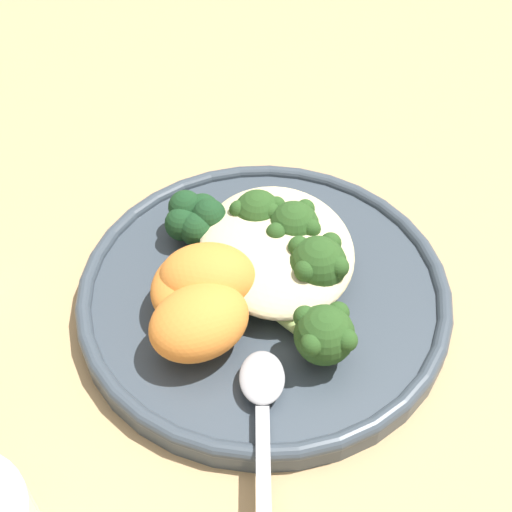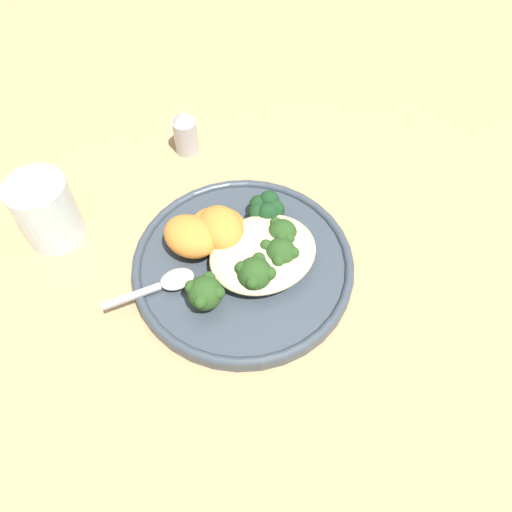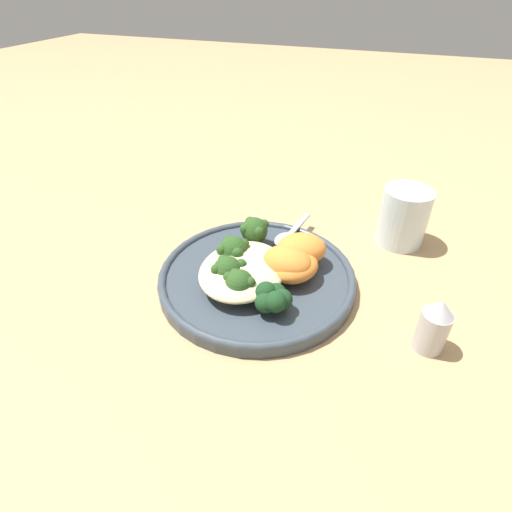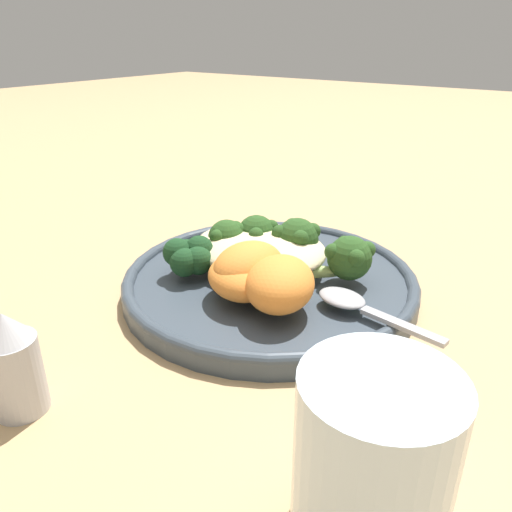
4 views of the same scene
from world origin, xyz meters
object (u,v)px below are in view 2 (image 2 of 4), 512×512
object	(u,v)px
spoon	(169,282)
plate	(243,264)
broccoli_stalk_0	(208,289)
sweet_potato_chunk_0	(218,225)
sweet_potato_chunk_2	(222,228)
salt_shaker	(185,132)
kale_tuft	(266,208)
broccoli_stalk_3	(270,238)
sweet_potato_chunk_1	(190,236)
broccoli_stalk_2	(275,253)
water_glass	(46,211)
quinoa_mound	(262,251)
broccoli_stalk_1	(253,271)

from	to	relation	value
spoon	plate	bearing A→B (deg)	178.43
broccoli_stalk_0	sweet_potato_chunk_0	xyz separation A→B (m)	(-0.06, -0.08, -0.00)
plate	sweet_potato_chunk_2	distance (m)	0.05
spoon	salt_shaker	xyz separation A→B (m)	(-0.14, -0.22, 0.01)
sweet_potato_chunk_2	kale_tuft	bearing A→B (deg)	-177.79
broccoli_stalk_3	kale_tuft	distance (m)	0.05
broccoli_stalk_0	spoon	distance (m)	0.06
sweet_potato_chunk_0	sweet_potato_chunk_1	bearing A→B (deg)	1.79
broccoli_stalk_2	water_glass	bearing A→B (deg)	-177.34
broccoli_stalk_2	spoon	xyz separation A→B (m)	(0.13, -0.04, -0.01)
salt_shaker	broccoli_stalk_3	bearing A→B (deg)	89.91
broccoli_stalk_2	sweet_potato_chunk_0	xyz separation A→B (m)	(0.04, -0.08, -0.00)
plate	water_glass	world-z (taller)	water_glass
sweet_potato_chunk_1	sweet_potato_chunk_0	bearing A→B (deg)	-178.21
plate	broccoli_stalk_0	size ratio (longest dim) A/B	3.00
plate	spoon	bearing A→B (deg)	-9.89
sweet_potato_chunk_1	sweet_potato_chunk_2	world-z (taller)	same
broccoli_stalk_3	sweet_potato_chunk_2	world-z (taller)	sweet_potato_chunk_2
quinoa_mound	sweet_potato_chunk_2	xyz separation A→B (m)	(0.03, -0.05, 0.01)
kale_tuft	water_glass	world-z (taller)	water_glass
quinoa_mound	broccoli_stalk_1	xyz separation A→B (m)	(0.03, 0.02, 0.01)
sweet_potato_chunk_2	water_glass	distance (m)	0.23
broccoli_stalk_2	sweet_potato_chunk_1	world-z (taller)	sweet_potato_chunk_1
broccoli_stalk_0	salt_shaker	xyz separation A→B (m)	(-0.10, -0.26, -0.01)
water_glass	salt_shaker	bearing A→B (deg)	-166.93
sweet_potato_chunk_2	quinoa_mound	bearing A→B (deg)	116.71
plate	sweet_potato_chunk_2	size ratio (longest dim) A/B	4.05
plate	spoon	size ratio (longest dim) A/B	2.43
plate	broccoli_stalk_0	bearing A→B (deg)	22.63
broccoli_stalk_1	salt_shaker	distance (m)	0.27
sweet_potato_chunk_2	spoon	xyz separation A→B (m)	(0.09, 0.03, -0.02)
sweet_potato_chunk_0	sweet_potato_chunk_2	distance (m)	0.01
sweet_potato_chunk_0	broccoli_stalk_3	bearing A→B (deg)	131.01
water_glass	broccoli_stalk_2	bearing A→B (deg)	136.30
quinoa_mound	broccoli_stalk_0	distance (m)	0.09
salt_shaker	plate	bearing A→B (deg)	80.15
broccoli_stalk_0	sweet_potato_chunk_0	bearing A→B (deg)	-161.02
water_glass	spoon	bearing A→B (deg)	118.36
plate	water_glass	distance (m)	0.26
broccoli_stalk_3	sweet_potato_chunk_2	size ratio (longest dim) A/B	1.62
plate	sweet_potato_chunk_0	xyz separation A→B (m)	(0.00, -0.05, 0.03)
broccoli_stalk_2	spoon	size ratio (longest dim) A/B	0.73
broccoli_stalk_2	salt_shaker	xyz separation A→B (m)	(-0.01, -0.26, -0.00)
broccoli_stalk_0	sweet_potato_chunk_2	bearing A→B (deg)	-165.19
plate	broccoli_stalk_2	xyz separation A→B (m)	(-0.03, 0.02, 0.03)
broccoli_stalk_0	broccoli_stalk_3	bearing A→B (deg)	160.03
broccoli_stalk_1	sweet_potato_chunk_2	distance (m)	0.08
broccoli_stalk_0	sweet_potato_chunk_2	world-z (taller)	sweet_potato_chunk_2
quinoa_mound	sweet_potato_chunk_1	xyz separation A→B (m)	(0.07, -0.06, 0.01)
kale_tuft	salt_shaker	distance (m)	0.19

